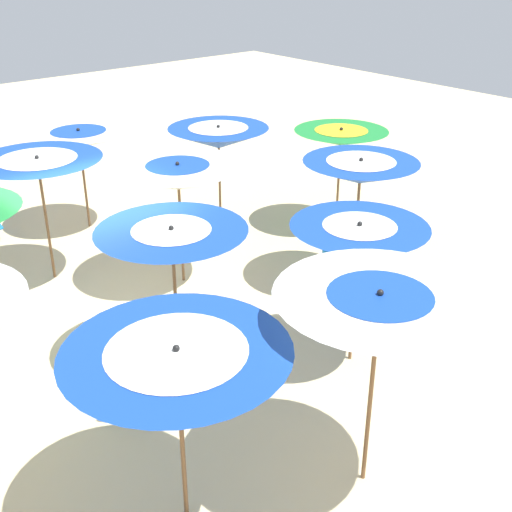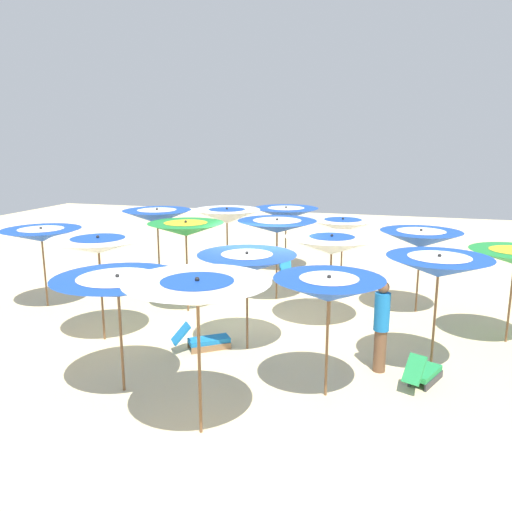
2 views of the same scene
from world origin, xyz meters
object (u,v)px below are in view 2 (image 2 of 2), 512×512
Objects in this scene: beach_umbrella_15 at (198,293)px; beach_ball at (219,269)px; beach_umbrella_1 at (227,216)px; beach_umbrella_9 at (332,245)px; beach_umbrella_7 at (98,245)px; beach_umbrella_3 at (41,235)px; beach_umbrella_10 at (247,263)px; lounger_0 at (285,268)px; beachgoer_0 at (381,324)px; beach_umbrella_2 at (157,216)px; beach_umbrella_11 at (118,287)px; beach_umbrella_13 at (439,267)px; lounger_2 at (204,340)px; beach_umbrella_5 at (277,226)px; beach_umbrella_8 at (421,239)px; beach_umbrella_4 at (343,225)px; lounger_1 at (424,373)px; beach_umbrella_14 at (329,289)px; beach_umbrella_0 at (286,213)px; beach_umbrella_6 at (186,229)px.

beach_umbrella_15 reaches higher than beach_ball.
beach_umbrella_9 is (3.69, -2.97, -0.14)m from beach_umbrella_1.
beach_ball is (0.42, 6.35, -2.02)m from beach_umbrella_7.
beach_umbrella_1 is at bearing 43.60° from beach_umbrella_3.
beach_umbrella_10 is 1.77× the size of lounger_0.
beachgoer_0 is at bearing -7.12° from beach_umbrella_10.
beach_umbrella_10 is 6.83m from beach_ball.
beach_ball is at bearing 72.21° from beach_umbrella_2.
beach_umbrella_3 is 5.89m from beach_umbrella_11.
beach_umbrella_13 is 1.54m from beachgoer_0.
beach_ball is (-1.97, 6.25, -0.05)m from lounger_2.
beach_umbrella_2 is 1.09× the size of beach_umbrella_5.
beach_umbrella_8 is 3.63m from beach_umbrella_13.
beach_umbrella_7 reaches higher than beach_umbrella_4.
lounger_2 is 6.56m from beach_ball.
beach_umbrella_9 is 3.89m from lounger_1.
beach_umbrella_2 reaches higher than beach_umbrella_15.
beach_umbrella_9 is 1.02× the size of beach_umbrella_14.
beach_umbrella_0 reaches higher than lounger_1.
lounger_1 is (2.29, -6.11, -1.71)m from beach_umbrella_4.
beach_umbrella_2 is 4.96m from beach_umbrella_10.
beach_umbrella_0 is 1.89m from lounger_0.
beach_umbrella_1 is at bearing 122.14° from beach_umbrella_14.
beach_umbrella_2 reaches higher than beach_umbrella_6.
beach_umbrella_10 is at bearing 103.03° from lounger_1.
beach_umbrella_2 is 5.35m from beach_umbrella_9.
beach_umbrella_9 reaches higher than lounger_1.
beach_umbrella_5 is 1.91× the size of lounger_0.
beach_umbrella_6 is (-1.45, -5.15, 0.22)m from beach_umbrella_0.
lounger_0 is (3.04, 3.23, -2.09)m from beach_umbrella_2.
beach_umbrella_14 is (-1.59, -5.23, -0.01)m from beach_umbrella_8.
beach_umbrella_6 is 1.09× the size of beach_umbrella_8.
beach_ball is at bearing 55.00° from beach_umbrella_3.
beach_umbrella_1 is at bearing 106.64° from beach_umbrella_15.
beach_umbrella_2 is 1.05× the size of beach_umbrella_6.
beach_umbrella_3 is 8.58m from beach_umbrella_14.
beach_umbrella_11 is 5.76m from lounger_1.
beach_umbrella_7 reaches higher than beach_umbrella_10.
beach_umbrella_7 is (-1.07, -5.41, 0.06)m from beach_umbrella_1.
beach_umbrella_3 is 0.94× the size of beach_umbrella_13.
beach_umbrella_10 is at bearing -126.06° from beach_umbrella_9.
lounger_0 is at bearing 54.72° from lounger_1.
beach_umbrella_13 is (3.79, -0.01, 0.19)m from beach_umbrella_10.
beach_umbrella_0 is 5.35m from beach_umbrella_6.
beach_umbrella_2 reaches higher than beach_umbrella_14.
beach_umbrella_0 is 7.93m from beach_umbrella_7.
beach_umbrella_15 is (4.00, -6.62, -0.05)m from beach_umbrella_2.
beach_umbrella_3 is at bearing -174.38° from beach_umbrella_9.
beach_umbrella_2 is at bearing 63.20° from beachgoer_0.
beach_umbrella_6 reaches higher than lounger_2.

